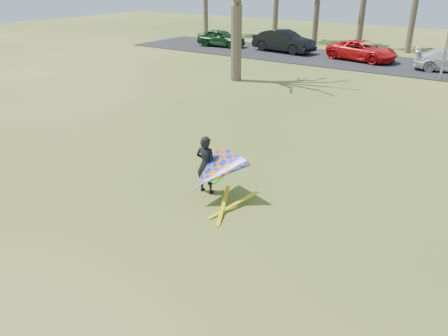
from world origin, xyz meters
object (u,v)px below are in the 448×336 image
Objects in this scene: car_2 at (362,51)px; kite_flyer at (213,171)px; car_0 at (221,38)px; car_1 at (284,41)px.

kite_flyer is at bearing -159.90° from car_2.
car_2 is at bearing -93.50° from car_0.
car_0 is 0.83× the size of car_2.
kite_flyer is (9.75, -23.28, -0.05)m from car_1.
kite_flyer is at bearing -149.75° from car_1.
kite_flyer reaches higher than car_0.
car_2 is 2.10× the size of kite_flyer.
car_2 is at bearing 98.36° from kite_flyer.
car_0 is 1.75× the size of kite_flyer.
car_0 is at bearing 124.14° from kite_flyer.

